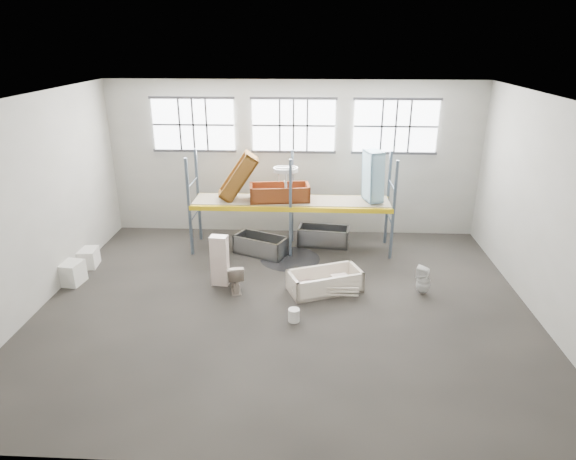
# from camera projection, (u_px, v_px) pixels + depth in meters

# --- Properties ---
(floor) EXTENTS (12.00, 10.00, 0.10)m
(floor) POSITION_uv_depth(u_px,v_px,m) (285.00, 306.00, 12.34)
(floor) COLOR #413C37
(floor) RESTS_ON ground
(ceiling) EXTENTS (12.00, 10.00, 0.10)m
(ceiling) POSITION_uv_depth(u_px,v_px,m) (284.00, 96.00, 10.47)
(ceiling) COLOR silver
(ceiling) RESTS_ON ground
(wall_back) EXTENTS (12.00, 0.10, 5.00)m
(wall_back) POSITION_uv_depth(u_px,v_px,m) (294.00, 159.00, 16.10)
(wall_back) COLOR #A1A096
(wall_back) RESTS_ON ground
(wall_front) EXTENTS (12.00, 0.10, 5.00)m
(wall_front) POSITION_uv_depth(u_px,v_px,m) (264.00, 331.00, 6.72)
(wall_front) COLOR #A1A095
(wall_front) RESTS_ON ground
(wall_left) EXTENTS (0.10, 10.00, 5.00)m
(wall_left) POSITION_uv_depth(u_px,v_px,m) (30.00, 205.00, 11.69)
(wall_left) COLOR #9C9A90
(wall_left) RESTS_ON ground
(wall_right) EXTENTS (0.10, 10.00, 5.00)m
(wall_right) POSITION_uv_depth(u_px,v_px,m) (553.00, 214.00, 11.12)
(wall_right) COLOR #9C9B90
(wall_right) RESTS_ON ground
(window_left) EXTENTS (2.60, 0.04, 1.60)m
(window_left) POSITION_uv_depth(u_px,v_px,m) (193.00, 125.00, 15.75)
(window_left) COLOR white
(window_left) RESTS_ON wall_back
(window_mid) EXTENTS (2.60, 0.04, 1.60)m
(window_mid) POSITION_uv_depth(u_px,v_px,m) (294.00, 125.00, 15.60)
(window_mid) COLOR white
(window_mid) RESTS_ON wall_back
(window_right) EXTENTS (2.60, 0.04, 1.60)m
(window_right) POSITION_uv_depth(u_px,v_px,m) (396.00, 126.00, 15.45)
(window_right) COLOR white
(window_right) RESTS_ON wall_back
(rack_upright_la) EXTENTS (0.08, 0.08, 3.00)m
(rack_upright_la) POSITION_uv_depth(u_px,v_px,m) (189.00, 208.00, 14.61)
(rack_upright_la) COLOR slate
(rack_upright_la) RESTS_ON floor
(rack_upright_lb) EXTENTS (0.08, 0.08, 3.00)m
(rack_upright_lb) POSITION_uv_depth(u_px,v_px,m) (198.00, 196.00, 15.73)
(rack_upright_lb) COLOR slate
(rack_upright_lb) RESTS_ON floor
(rack_upright_ma) EXTENTS (0.08, 0.08, 3.00)m
(rack_upright_ma) POSITION_uv_depth(u_px,v_px,m) (290.00, 209.00, 14.47)
(rack_upright_ma) COLOR slate
(rack_upright_ma) RESTS_ON floor
(rack_upright_mb) EXTENTS (0.08, 0.08, 3.00)m
(rack_upright_mb) POSITION_uv_depth(u_px,v_px,m) (292.00, 197.00, 15.58)
(rack_upright_mb) COLOR slate
(rack_upright_mb) RESTS_ON floor
(rack_upright_ra) EXTENTS (0.08, 0.08, 3.00)m
(rack_upright_ra) POSITION_uv_depth(u_px,v_px,m) (394.00, 211.00, 14.33)
(rack_upright_ra) COLOR slate
(rack_upright_ra) RESTS_ON floor
(rack_upright_rb) EXTENTS (0.08, 0.08, 3.00)m
(rack_upright_rb) POSITION_uv_depth(u_px,v_px,m) (388.00, 198.00, 15.44)
(rack_upright_rb) COLOR slate
(rack_upright_rb) RESTS_ON floor
(rack_beam_front) EXTENTS (6.00, 0.10, 0.14)m
(rack_beam_front) POSITION_uv_depth(u_px,v_px,m) (290.00, 209.00, 14.47)
(rack_beam_front) COLOR yellow
(rack_beam_front) RESTS_ON floor
(rack_beam_back) EXTENTS (6.00, 0.10, 0.14)m
(rack_beam_back) POSITION_uv_depth(u_px,v_px,m) (292.00, 197.00, 15.58)
(rack_beam_back) COLOR yellow
(rack_beam_back) RESTS_ON floor
(shelf_deck) EXTENTS (5.90, 1.10, 0.03)m
(shelf_deck) POSITION_uv_depth(u_px,v_px,m) (291.00, 200.00, 15.00)
(shelf_deck) COLOR gray
(shelf_deck) RESTS_ON floor
(wet_patch) EXTENTS (1.80, 1.80, 0.00)m
(wet_patch) POSITION_uv_depth(u_px,v_px,m) (290.00, 259.00, 14.83)
(wet_patch) COLOR black
(wet_patch) RESTS_ON floor
(bathtub_beige) EXTENTS (2.06, 1.50, 0.55)m
(bathtub_beige) POSITION_uv_depth(u_px,v_px,m) (325.00, 281.00, 12.89)
(bathtub_beige) COLOR white
(bathtub_beige) RESTS_ON floor
(cistern_spare) EXTENTS (0.46, 0.31, 0.40)m
(cistern_spare) POSITION_uv_depth(u_px,v_px,m) (339.00, 282.00, 12.83)
(cistern_spare) COLOR beige
(cistern_spare) RESTS_ON bathtub_beige
(sink_in_tub) EXTENTS (0.57, 0.57, 0.15)m
(sink_in_tub) POSITION_uv_depth(u_px,v_px,m) (305.00, 285.00, 12.93)
(sink_in_tub) COLOR beige
(sink_in_tub) RESTS_ON bathtub_beige
(toilet_beige) EXTENTS (0.60, 0.84, 0.78)m
(toilet_beige) POSITION_uv_depth(u_px,v_px,m) (235.00, 277.00, 12.86)
(toilet_beige) COLOR #C2B0A0
(toilet_beige) RESTS_ON floor
(cistern_tall) EXTENTS (0.47, 0.33, 1.38)m
(cistern_tall) POSITION_uv_depth(u_px,v_px,m) (220.00, 260.00, 13.08)
(cistern_tall) COLOR beige
(cistern_tall) RESTS_ON floor
(toilet_white) EXTENTS (0.46, 0.45, 0.76)m
(toilet_white) POSITION_uv_depth(u_px,v_px,m) (423.00, 280.00, 12.70)
(toilet_white) COLOR white
(toilet_white) RESTS_ON floor
(steel_tub_left) EXTENTS (1.73, 1.32, 0.57)m
(steel_tub_left) POSITION_uv_depth(u_px,v_px,m) (261.00, 245.00, 15.07)
(steel_tub_left) COLOR #9FA3A7
(steel_tub_left) RESTS_ON floor
(steel_tub_right) EXTENTS (1.66, 0.94, 0.58)m
(steel_tub_right) POSITION_uv_depth(u_px,v_px,m) (323.00, 236.00, 15.76)
(steel_tub_right) COLOR #93959B
(steel_tub_right) RESTS_ON floor
(rust_tub_flat) EXTENTS (1.88, 1.06, 0.50)m
(rust_tub_flat) POSITION_uv_depth(u_px,v_px,m) (279.00, 193.00, 14.91)
(rust_tub_flat) COLOR maroon
(rust_tub_flat) RESTS_ON shelf_deck
(rust_tub_tilted) EXTENTS (1.34, 0.91, 1.52)m
(rust_tub_tilted) POSITION_uv_depth(u_px,v_px,m) (238.00, 177.00, 14.84)
(rust_tub_tilted) COLOR #915F1F
(rust_tub_tilted) RESTS_ON shelf_deck
(sink_on_shelf) EXTENTS (0.80, 0.67, 0.64)m
(sink_on_shelf) POSITION_uv_depth(u_px,v_px,m) (286.00, 187.00, 14.50)
(sink_on_shelf) COLOR silver
(sink_on_shelf) RESTS_ON rust_tub_flat
(blue_tub_upright) EXTENTS (0.66, 0.81, 1.52)m
(blue_tub_upright) POSITION_uv_depth(u_px,v_px,m) (373.00, 176.00, 14.54)
(blue_tub_upright) COLOR #9BD1EC
(blue_tub_upright) RESTS_ON shelf_deck
(bucket) EXTENTS (0.35, 0.35, 0.31)m
(bucket) POSITION_uv_depth(u_px,v_px,m) (294.00, 315.00, 11.54)
(bucket) COLOR white
(bucket) RESTS_ON floor
(carton_near) EXTENTS (0.78, 0.69, 0.61)m
(carton_near) POSITION_uv_depth(u_px,v_px,m) (69.00, 273.00, 13.28)
(carton_near) COLOR white
(carton_near) RESTS_ON floor
(carton_far) EXTENTS (0.70, 0.70, 0.52)m
(carton_far) POSITION_uv_depth(u_px,v_px,m) (86.00, 258.00, 14.27)
(carton_far) COLOR white
(carton_far) RESTS_ON floor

